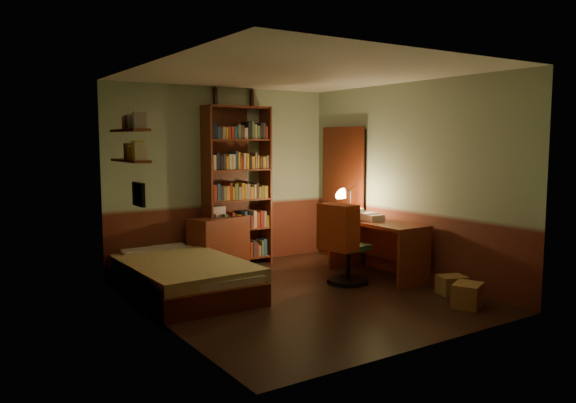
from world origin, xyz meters
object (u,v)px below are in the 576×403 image
bookshelf (237,187)px  cardboard_box_a (468,295)px  office_chair (348,243)px  dresser (219,243)px  mini_stereo (214,211)px  cardboard_box_b (452,285)px  desk_lamp (351,192)px  bed (180,264)px  desk (377,249)px

bookshelf → cardboard_box_a: bookshelf is taller
office_chair → cardboard_box_a: office_chair is taller
dresser → mini_stereo: (-0.01, 0.13, 0.45)m
cardboard_box_b → bookshelf: bearing=116.4°
bookshelf → office_chair: bookshelf is taller
bookshelf → cardboard_box_b: size_ratio=7.46×
cardboard_box_a → desk_lamp: bearing=85.0°
mini_stereo → desk_lamp: bearing=-34.1°
desk_lamp → office_chair: desk_lamp is taller
bed → cardboard_box_b: bed is taller
dresser → desk_lamp: 2.03m
dresser → mini_stereo: mini_stereo is taller
mini_stereo → desk_lamp: desk_lamp is taller
mini_stereo → desk: 2.37m
desk_lamp → cardboard_box_b: (0.08, -1.82, -0.98)m
desk → cardboard_box_a: 1.62m
bookshelf → bed: bearing=-148.7°
desk → office_chair: size_ratio=1.37×
desk → cardboard_box_b: bearing=-81.7°
office_chair → cardboard_box_a: size_ratio=2.95×
bookshelf → cardboard_box_b: bookshelf is taller
office_chair → bookshelf: bearing=102.0°
cardboard_box_b → desk: bearing=98.5°
bookshelf → office_chair: size_ratio=2.25×
bed → bookshelf: bookshelf is taller
desk → office_chair: bearing=-174.3°
mini_stereo → bed: bearing=-137.4°
bed → office_chair: (1.96, -0.85, 0.18)m
bookshelf → desk_lamp: size_ratio=3.47×
bed → desk: 2.62m
bed → mini_stereo: mini_stereo is taller
bookshelf → office_chair: 1.96m
bed → desk: bearing=-16.2°
office_chair → cardboard_box_a: bearing=-83.5°
desk → office_chair: office_chair is taller
mini_stereo → bookshelf: size_ratio=0.12×
bed → desk: (2.50, -0.79, 0.04)m
bookshelf → dresser: bearing=-169.7°
bookshelf → cardboard_box_a: 3.60m
desk_lamp → mini_stereo: bearing=158.8°
bed → bookshelf: 1.76m
dresser → cardboard_box_a: dresser is taller
desk → office_chair: (-0.54, -0.06, 0.14)m
bed → dresser: bearing=42.0°
cardboard_box_a → mini_stereo: bearing=114.2°
cardboard_box_a → bed: bearing=135.2°
cardboard_box_a → cardboard_box_b: 0.53m
bed → cardboard_box_a: bed is taller
desk_lamp → cardboard_box_b: bearing=-77.3°
bed → desk_lamp: desk_lamp is taller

